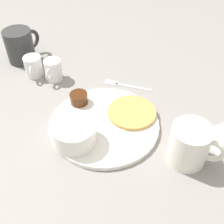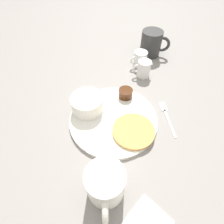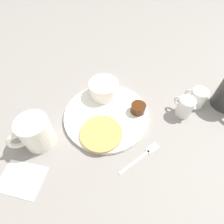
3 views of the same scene
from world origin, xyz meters
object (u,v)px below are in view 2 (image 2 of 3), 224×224
object	(u,v)px
plate	(113,119)
bowl	(87,103)
fork	(166,114)
second_mug	(152,43)
creamer_pitcher_far	(140,59)
creamer_pitcher_near	(144,69)
coffee_mug	(106,185)

from	to	relation	value
plate	bowl	distance (m)	0.10
fork	second_mug	distance (m)	0.35
creamer_pitcher_far	fork	xyz separation A→B (m)	(-0.16, -0.22, -0.03)
bowl	fork	world-z (taller)	bowl
creamer_pitcher_far	creamer_pitcher_near	bearing A→B (deg)	-132.55
bowl	second_mug	size ratio (longest dim) A/B	0.85
plate	creamer_pitcher_near	world-z (taller)	creamer_pitcher_near
bowl	creamer_pitcher_far	world-z (taller)	creamer_pitcher_far
bowl	coffee_mug	size ratio (longest dim) A/B	0.95
creamer_pitcher_far	fork	distance (m)	0.27
creamer_pitcher_far	second_mug	world-z (taller)	second_mug
creamer_pitcher_far	second_mug	bearing A→B (deg)	7.86
bowl	creamer_pitcher_near	bearing A→B (deg)	-5.89
bowl	creamer_pitcher_near	world-z (taller)	creamer_pitcher_near
plate	creamer_pitcher_far	distance (m)	0.31
plate	creamer_pitcher_near	xyz separation A→B (m)	(0.24, 0.06, 0.03)
plate	second_mug	world-z (taller)	second_mug
coffee_mug	fork	world-z (taller)	coffee_mug
creamer_pitcher_far	fork	bearing A→B (deg)	-125.62
creamer_pitcher_far	fork	world-z (taller)	creamer_pitcher_far
plate	second_mug	size ratio (longest dim) A/B	2.33
plate	fork	size ratio (longest dim) A/B	2.41
second_mug	fork	bearing A→B (deg)	-137.79
plate	creamer_pitcher_near	size ratio (longest dim) A/B	4.12
creamer_pitcher_near	creamer_pitcher_far	world-z (taller)	creamer_pitcher_near
creamer_pitcher_near	second_mug	world-z (taller)	second_mug
creamer_pitcher_far	second_mug	size ratio (longest dim) A/B	0.63
coffee_mug	creamer_pitcher_far	bearing A→B (deg)	26.77
fork	second_mug	size ratio (longest dim) A/B	0.97
plate	coffee_mug	size ratio (longest dim) A/B	2.61
plate	creamer_pitcher_near	distance (m)	0.25
plate	bowl	world-z (taller)	bowl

